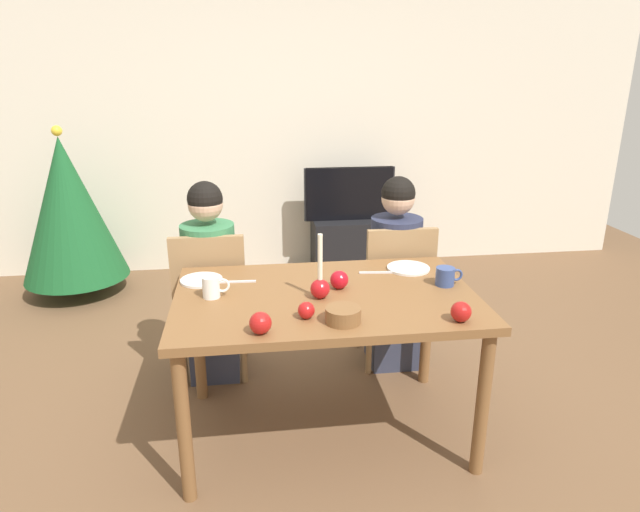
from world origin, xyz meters
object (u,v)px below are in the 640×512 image
candle_centerpiece (320,285)px  plate_left (201,280)px  tv_stand (348,245)px  person_left_child (211,285)px  bowl_walnuts (343,315)px  dining_table (326,310)px  person_right_child (394,277)px  tv (349,194)px  mug_right (446,276)px  mug_left (212,287)px  apple_by_left_plate (306,310)px  apple_near_candle (260,323)px  chair_right (395,287)px  plate_right (408,268)px  chair_left (211,297)px  christmas_tree (68,209)px  apple_by_right_mug (461,312)px

candle_centerpiece → plate_left: size_ratio=1.48×
tv_stand → candle_centerpiece: (-0.57, -2.34, 0.57)m
person_left_child → bowl_walnuts: bearing=-57.6°
tv_stand → person_left_child: bearing=-123.7°
dining_table → person_right_child: (0.51, 0.64, -0.10)m
tv → mug_right: size_ratio=5.90×
mug_left → mug_right: (1.11, 0.00, -0.01)m
person_right_child → apple_by_left_plate: 1.11m
candle_centerpiece → apple_near_candle: bearing=-130.9°
chair_right → plate_right: chair_right is taller
candle_centerpiece → mug_right: size_ratio=2.27×
chair_left → plate_right: (1.05, -0.33, 0.24)m
dining_table → tv_stand: 2.40m
chair_left → apple_by_left_plate: bearing=-62.0°
tv_stand → tv: size_ratio=0.81×
bowl_walnuts → tv: bearing=79.0°
chair_right → tv: 1.71m
person_left_child → candle_centerpiece: bearing=-51.5°
dining_table → mug_left: (-0.52, 0.03, 0.13)m
dining_table → tv_stand: (0.54, 2.30, -0.43)m
bowl_walnuts → person_left_child: bearing=122.4°
person_left_child → mug_left: bearing=-85.1°
plate_left → plate_right: bearing=1.7°
christmas_tree → mug_left: 2.38m
chair_left → person_right_child: size_ratio=0.77×
dining_table → apple_by_right_mug: size_ratio=16.23×
person_right_child → tv: 1.67m
chair_left → apple_by_right_mug: 1.48m
apple_by_left_plate → dining_table: bearing=64.7°
chair_left → apple_near_candle: bearing=-75.0°
tv_stand → candle_centerpiece: 2.48m
candle_centerpiece → plate_right: bearing=31.9°
dining_table → tv_stand: bearing=76.9°
bowl_walnuts → apple_by_left_plate: 0.16m
chair_right → chair_left: bearing=180.0°
mug_left → apple_near_candle: (0.21, -0.40, -0.01)m
apple_by_right_mug → person_left_child: bearing=137.3°
mug_right → plate_left: bearing=170.0°
tv → mug_right: tv is taller
dining_table → chair_right: 0.81m
person_left_child → chair_right: bearing=-1.7°
chair_right → apple_by_left_plate: chair_right is taller
mug_left → apple_by_left_plate: bearing=-34.9°
tv_stand → bowl_walnuts: (-0.51, -2.61, 0.54)m
candle_centerpiece → apple_by_left_plate: size_ratio=4.21×
dining_table → apple_by_left_plate: 0.30m
plate_left → mug_right: size_ratio=1.54×
mug_left → person_right_child: bearing=30.6°
candle_centerpiece → mug_right: bearing=7.1°
tv_stand → christmas_tree: size_ratio=0.48×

